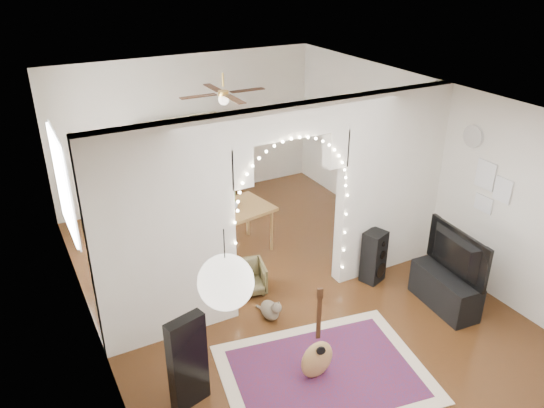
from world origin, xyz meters
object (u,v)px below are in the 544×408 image
acoustic_guitar (318,346)px  media_console (445,290)px  floor_speaker (374,257)px  dining_chair_left (163,258)px  dining_table (232,214)px  dining_chair_right (248,278)px  bookcase (182,163)px

acoustic_guitar → media_console: size_ratio=1.01×
floor_speaker → dining_chair_left: size_ratio=1.35×
dining_table → dining_chair_right: dining_table is taller
acoustic_guitar → dining_table: (0.31, 2.92, 0.24)m
floor_speaker → dining_chair_right: bearing=140.9°
media_console → dining_chair_left: 3.98m
dining_table → dining_chair_right: bearing=-113.7°
media_console → dining_table: size_ratio=0.76×
acoustic_guitar → floor_speaker: acoustic_guitar is taller
bookcase → dining_chair_right: bearing=-98.2°
dining_table → dining_chair_right: 1.19m
acoustic_guitar → dining_chair_left: 2.98m
dining_table → dining_chair_right: size_ratio=2.78×
media_console → dining_chair_right: 2.66m
dining_chair_left → dining_chair_right: size_ratio=1.22×
bookcase → dining_chair_right: size_ratio=3.41×
bookcase → dining_chair_right: bookcase is taller
bookcase → dining_chair_left: bearing=-121.6°
media_console → dining_table: bearing=131.0°
acoustic_guitar → floor_speaker: 2.16m
bookcase → dining_chair_left: 2.49m
dining_table → acoustic_guitar: bearing=-106.2°
bookcase → dining_table: 2.09m
dining_table → bookcase: bearing=81.2°
dining_table → dining_chair_left: (-1.16, -0.08, -0.42)m
dining_table → dining_chair_right: (-0.26, -1.07, -0.47)m
media_console → dining_chair_left: bearing=145.3°
bookcase → floor_speaker: bearing=-72.6°
dining_chair_right → dining_table: bearing=89.5°
dining_chair_left → media_console: bearing=-56.8°
acoustic_guitar → media_console: (2.21, 0.31, -0.19)m
media_console → dining_chair_right: bearing=149.3°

